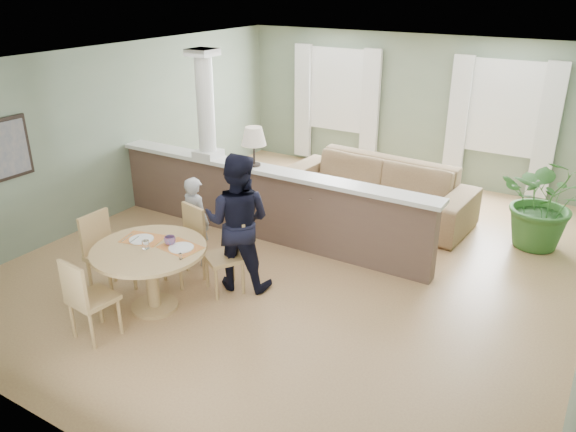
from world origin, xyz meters
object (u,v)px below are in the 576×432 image
Objects in this scene: chair_far_man at (230,252)px; chair_side at (104,250)px; chair_near at (86,297)px; chair_far_boy at (187,240)px; sofa at (375,189)px; child_person at (196,221)px; houseplant at (546,201)px; man_person at (238,222)px; dining_table at (151,261)px.

chair_side reaches higher than chair_far_man.
chair_far_boy is at bearing -85.36° from chair_near.
chair_near is (-1.25, -4.77, 0.08)m from sofa.
houseplant is at bearing -134.07° from child_person.
child_person is at bearing -79.82° from chair_near.
child_person is 0.91m from man_person.
sofa is 3.05× the size of chair_side.
houseplant is at bearing -46.10° from chair_side.
dining_table is 1.38× the size of chair_far_man.
chair_near is 0.94× the size of chair_side.
child_person reaches higher than dining_table.
dining_table is at bearing -131.25° from houseplant.
chair_near is at bearing 50.82° from man_person.
sofa is at bearing -99.05° from chair_near.
man_person is (0.85, -0.20, 0.26)m from child_person.
chair_side is 1.26m from child_person.
man_person reaches higher than chair_far_man.
sofa is at bearing -24.76° from chair_side.
sofa is at bearing -107.92° from child_person.
sofa is 4.38m from chair_side.
chair_far_man is (0.51, 0.82, -0.11)m from dining_table.
sofa is 2.54m from houseplant.
sofa is 3.28× the size of chair_far_man.
man_person is at bearing 29.63° from chair_far_boy.
chair_near is (-3.77, -4.95, -0.18)m from houseplant.
chair_far_man is 1.77m from chair_near.
houseplant is (2.52, 0.18, 0.26)m from sofa.
houseplant is 6.23m from chair_near.
chair_side is at bearing -118.50° from chair_far_boy.
chair_side is at bearing -111.79° from sofa.
chair_side is (-0.79, 0.01, -0.07)m from dining_table.
chair_side is (-4.41, -4.13, -0.15)m from houseplant.
dining_table is at bearing -94.70° from chair_near.
chair_far_boy is 0.97× the size of chair_side.
chair_side is at bearing -46.73° from chair_near.
houseplant is 1.50× the size of chair_far_man.
chair_side reaches higher than chair_far_boy.
child_person is (-3.93, -2.96, -0.09)m from houseplant.
dining_table is (-1.10, -3.95, 0.18)m from sofa.
chair_side is at bearing 179.48° from dining_table.
chair_far_man reaches higher than dining_table.
chair_far_boy is 0.79× the size of child_person.
chair_far_man is at bearing -133.25° from houseplant.
child_person is (-0.19, 0.41, 0.08)m from chair_far_boy.
chair_far_boy is (-3.75, -3.37, -0.17)m from houseplant.
houseplant is 4.55m from chair_far_man.
man_person is (-3.08, -3.16, 0.17)m from houseplant.
chair_far_boy reaches higher than chair_near.
chair_far_man is (-0.59, -3.13, 0.07)m from sofa.
man_person is at bearing 60.83° from dining_table.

